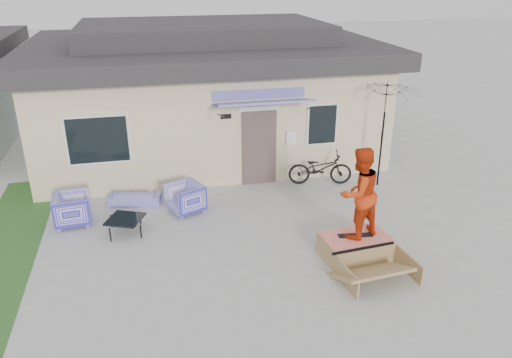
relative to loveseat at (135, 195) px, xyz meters
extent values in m
plane|color=#A9A9A6|center=(2.41, -3.87, -0.25)|extent=(90.00, 90.00, 0.00)
cube|color=#285322|center=(-2.79, -1.87, -0.25)|extent=(1.40, 8.00, 0.01)
cube|color=beige|center=(2.41, 4.13, 1.25)|extent=(10.00, 7.00, 3.00)
cube|color=#26262B|center=(2.41, 4.13, 3.00)|extent=(10.80, 7.80, 0.50)
cube|color=#26262B|center=(2.41, 4.13, 3.55)|extent=(7.50, 4.50, 0.60)
cube|color=brown|center=(3.41, 0.59, 0.80)|extent=(0.95, 0.08, 2.10)
cube|color=white|center=(-0.79, 0.60, 1.35)|extent=(1.60, 0.06, 1.30)
cube|color=white|center=(5.21, 0.60, 1.35)|extent=(0.90, 0.06, 1.20)
cube|color=#2321AC|center=(3.41, 0.08, 2.20)|extent=(2.50, 1.09, 0.29)
imported|color=#2321AC|center=(0.00, 0.00, 0.00)|extent=(1.35, 0.64, 0.51)
imported|color=#2321AC|center=(-1.44, -0.77, 0.17)|extent=(0.85, 0.89, 0.84)
imported|color=#2321AC|center=(1.21, -0.73, 0.15)|extent=(0.99, 1.02, 0.81)
cube|color=black|center=(-0.23, -1.50, -0.07)|extent=(0.98, 0.98, 0.37)
imported|color=black|center=(5.06, 0.16, 0.31)|extent=(1.86, 0.97, 1.13)
cylinder|color=black|center=(6.62, -0.27, 0.80)|extent=(0.05, 0.05, 2.10)
imported|color=black|center=(6.62, -0.27, 1.50)|extent=(2.23, 2.15, 0.90)
cube|color=black|center=(4.49, -3.57, 0.23)|extent=(0.74, 0.27, 0.05)
imported|color=red|center=(4.49, -3.57, 1.22)|extent=(1.14, 1.01, 1.94)
camera|label=1|loc=(0.43, -11.99, 5.42)|focal=35.01mm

